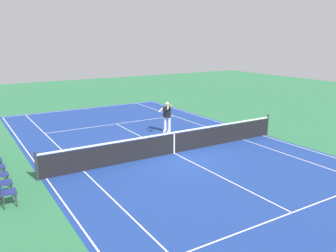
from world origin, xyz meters
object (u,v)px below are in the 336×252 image
at_px(tennis_player_near, 167,115).
at_px(spectator_chair_1, 2,181).
at_px(spectator_chair_0, 5,191).
at_px(tennis_ball, 152,136).
at_px(tennis_net, 174,143).

height_order(tennis_player_near, spectator_chair_1, tennis_player_near).
bearing_deg(spectator_chair_1, spectator_chair_0, 180.00).
height_order(tennis_ball, spectator_chair_1, spectator_chair_1).
relative_size(tennis_player_near, spectator_chair_1, 1.93).
xyz_separation_m(spectator_chair_0, spectator_chair_1, (0.82, 0.00, 0.00)).
relative_size(tennis_player_near, spectator_chair_0, 1.93).
xyz_separation_m(tennis_net, spectator_chair_1, (-0.80, 7.03, 0.03)).
bearing_deg(tennis_player_near, tennis_ball, 105.58).
distance_m(tennis_net, tennis_player_near, 3.62).
distance_m(tennis_ball, spectator_chair_0, 8.80).
xyz_separation_m(tennis_ball, spectator_chair_1, (-3.71, 7.53, 0.49)).
xyz_separation_m(tennis_player_near, spectator_chair_1, (-4.02, 8.64, -0.41)).
bearing_deg(spectator_chair_1, tennis_player_near, -65.05).
bearing_deg(tennis_net, spectator_chair_0, 103.02).
bearing_deg(tennis_ball, tennis_player_near, -74.42).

